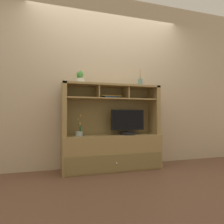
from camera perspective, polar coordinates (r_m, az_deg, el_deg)
floor_plane at (r=3.16m, az=0.00°, el=-16.14°), size 6.00×6.00×0.02m
back_wall at (r=3.33m, az=-1.21°, el=9.10°), size 6.00×0.02×2.80m
media_console at (r=3.09m, az=-0.03°, el=-8.80°), size 1.49×0.44×1.28m
tv_monitor at (r=3.12m, az=4.51°, el=-3.34°), size 0.53×0.23×0.39m
potted_orchid at (r=2.93m, az=-9.33°, el=-5.91°), size 0.12×0.12×0.31m
magazine_stack_left at (r=3.10m, az=-0.55°, el=4.27°), size 0.32×0.21×0.04m
diffuser_bottle at (r=3.29m, az=8.04°, el=8.27°), size 0.07×0.07×0.27m
potted_succulent at (r=3.01m, az=-9.05°, el=9.67°), size 0.15×0.15×0.18m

